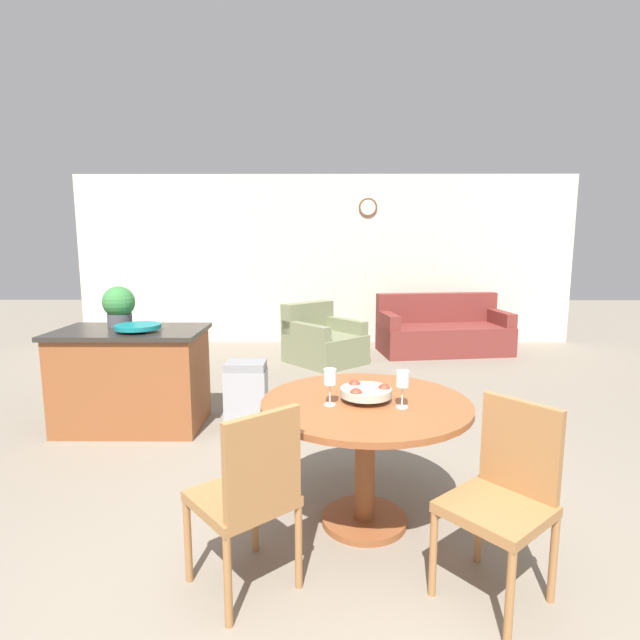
% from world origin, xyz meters
% --- Properties ---
extents(ground_plane, '(24.00, 24.00, 0.00)m').
position_xyz_m(ground_plane, '(0.00, 0.00, 0.00)').
color(ground_plane, gray).
extents(wall_back, '(8.00, 0.09, 2.70)m').
position_xyz_m(wall_back, '(0.00, 6.12, 1.35)').
color(wall_back, beige).
rests_on(wall_back, ground_plane).
extents(dining_table, '(1.20, 1.20, 0.75)m').
position_xyz_m(dining_table, '(0.22, 0.71, 0.58)').
color(dining_table, brown).
rests_on(dining_table, ground_plane).
extents(dining_chair_near_left, '(0.59, 0.59, 0.92)m').
position_xyz_m(dining_chair_near_left, '(-0.37, 0.12, 0.52)').
color(dining_chair_near_left, '#9E6B3D').
rests_on(dining_chair_near_left, ground_plane).
extents(dining_chair_near_right, '(0.59, 0.59, 0.92)m').
position_xyz_m(dining_chair_near_right, '(0.81, 0.13, 0.52)').
color(dining_chair_near_right, '#9E6B3D').
rests_on(dining_chair_near_right, ground_plane).
extents(fruit_bowl, '(0.29, 0.29, 0.10)m').
position_xyz_m(fruit_bowl, '(0.21, 0.71, 0.81)').
color(fruit_bowl, '#B7B29E').
rests_on(fruit_bowl, dining_table).
extents(wine_glass_left, '(0.07, 0.07, 0.21)m').
position_xyz_m(wine_glass_left, '(0.01, 0.63, 0.91)').
color(wine_glass_left, silver).
rests_on(wine_glass_left, dining_table).
extents(wine_glass_right, '(0.07, 0.07, 0.21)m').
position_xyz_m(wine_glass_right, '(0.40, 0.59, 0.91)').
color(wine_glass_right, silver).
rests_on(wine_glass_right, dining_table).
extents(kitchen_island, '(1.28, 0.77, 0.89)m').
position_xyz_m(kitchen_island, '(-1.73, 2.27, 0.45)').
color(kitchen_island, brown).
rests_on(kitchen_island, ground_plane).
extents(teal_bowl, '(0.39, 0.39, 0.06)m').
position_xyz_m(teal_bowl, '(-1.62, 2.17, 0.93)').
color(teal_bowl, '#147A7F').
rests_on(teal_bowl, kitchen_island).
extents(potted_plant, '(0.28, 0.28, 0.36)m').
position_xyz_m(potted_plant, '(-1.88, 2.43, 1.08)').
color(potted_plant, '#4C4C51').
rests_on(potted_plant, kitchen_island).
extents(trash_bin, '(0.36, 0.27, 0.62)m').
position_xyz_m(trash_bin, '(-0.71, 2.19, 0.31)').
color(trash_bin, '#9E9EA3').
rests_on(trash_bin, ground_plane).
extents(couch, '(1.97, 1.10, 0.86)m').
position_xyz_m(couch, '(1.76, 5.32, 0.29)').
color(couch, maroon).
rests_on(couch, ground_plane).
extents(armchair, '(1.22, 1.23, 0.80)m').
position_xyz_m(armchair, '(-0.04, 4.68, 0.28)').
color(armchair, '#7A7F5B').
rests_on(armchair, ground_plane).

